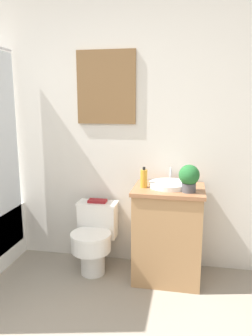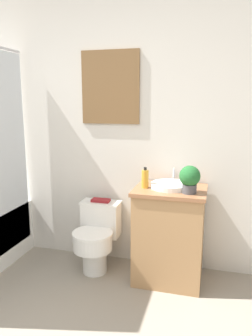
{
  "view_description": "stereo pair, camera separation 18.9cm",
  "coord_description": "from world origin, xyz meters",
  "px_view_note": "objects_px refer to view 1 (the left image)",
  "views": [
    {
      "loc": [
        1.06,
        -0.8,
        1.52
      ],
      "look_at": [
        0.58,
        1.67,
        1.01
      ],
      "focal_mm": 35.0,
      "sensor_mm": 36.0,
      "label": 1
    },
    {
      "loc": [
        1.25,
        -0.75,
        1.52
      ],
      "look_at": [
        0.58,
        1.67,
        1.01
      ],
      "focal_mm": 35.0,
      "sensor_mm": 36.0,
      "label": 2
    }
  ],
  "objects_px": {
    "soap_bottle": "(144,178)",
    "potted_plant": "(189,177)",
    "toilet": "(94,237)",
    "sink": "(169,185)",
    "book_on_tank": "(97,201)"
  },
  "relations": [
    {
      "from": "soap_bottle",
      "to": "potted_plant",
      "type": "relative_size",
      "value": 0.79
    },
    {
      "from": "toilet",
      "to": "sink",
      "type": "height_order",
      "value": "sink"
    },
    {
      "from": "sink",
      "to": "potted_plant",
      "type": "height_order",
      "value": "potted_plant"
    },
    {
      "from": "potted_plant",
      "to": "book_on_tank",
      "type": "relative_size",
      "value": 1.32
    },
    {
      "from": "toilet",
      "to": "potted_plant",
      "type": "xyz_separation_m",
      "value": [
        0.82,
        -0.1,
        0.61
      ]
    },
    {
      "from": "toilet",
      "to": "book_on_tank",
      "type": "xyz_separation_m",
      "value": [
        0.0,
        0.13,
        0.3
      ]
    },
    {
      "from": "sink",
      "to": "book_on_tank",
      "type": "height_order",
      "value": "sink"
    },
    {
      "from": "soap_bottle",
      "to": "book_on_tank",
      "type": "bearing_deg",
      "value": 160.97
    },
    {
      "from": "toilet",
      "to": "book_on_tank",
      "type": "height_order",
      "value": "book_on_tank"
    },
    {
      "from": "toilet",
      "to": "book_on_tank",
      "type": "distance_m",
      "value": 0.32
    },
    {
      "from": "toilet",
      "to": "potted_plant",
      "type": "height_order",
      "value": "potted_plant"
    },
    {
      "from": "sink",
      "to": "book_on_tank",
      "type": "bearing_deg",
      "value": 171.43
    },
    {
      "from": "toilet",
      "to": "soap_bottle",
      "type": "relative_size",
      "value": 3.5
    },
    {
      "from": "sink",
      "to": "potted_plant",
      "type": "distance_m",
      "value": 0.23
    },
    {
      "from": "book_on_tank",
      "to": "toilet",
      "type": "bearing_deg",
      "value": -90.0
    }
  ]
}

